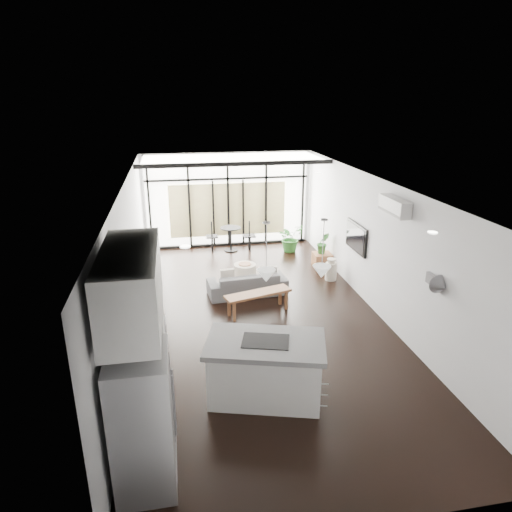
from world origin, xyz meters
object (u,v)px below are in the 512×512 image
object	(u,v)px
island	(265,369)
sofa	(247,280)
tv	(356,237)
console_bench	(258,302)
pouf	(245,273)
fridge	(143,422)
milk_can	(331,269)

from	to	relation	value
island	sofa	world-z (taller)	island
sofa	tv	size ratio (longest dim) A/B	1.64
console_bench	tv	size ratio (longest dim) A/B	1.31
island	pouf	world-z (taller)	island
console_bench	tv	bearing A→B (deg)	1.42
sofa	tv	world-z (taller)	tv
island	tv	size ratio (longest dim) A/B	1.59
island	fridge	size ratio (longest dim) A/B	1.01
console_bench	tv	world-z (taller)	tv
fridge	sofa	size ratio (longest dim) A/B	0.97
fridge	console_bench	distance (m)	4.73
pouf	tv	xyz separation A→B (m)	(2.43, -0.98, 1.08)
sofa	pouf	distance (m)	0.78
sofa	console_bench	xyz separation A→B (m)	(0.07, -0.99, -0.12)
sofa	tv	xyz separation A→B (m)	(2.50, -0.21, 0.95)
fridge	sofa	world-z (taller)	fridge
milk_can	tv	distance (m)	1.26
console_bench	pouf	world-z (taller)	console_bench
island	milk_can	distance (m)	4.98
console_bench	milk_can	world-z (taller)	milk_can
sofa	tv	bearing A→B (deg)	170.27
sofa	console_bench	world-z (taller)	sofa
pouf	milk_can	size ratio (longest dim) A/B	0.99
fridge	pouf	world-z (taller)	fridge
milk_can	island	bearing A→B (deg)	-120.74
pouf	console_bench	bearing A→B (deg)	-90.03
pouf	fridge	bearing A→B (deg)	-109.72
milk_can	tv	bearing A→B (deg)	-65.66
island	tv	xyz separation A→B (m)	(2.85, 3.60, 0.82)
island	console_bench	size ratio (longest dim) A/B	1.22
island	sofa	distance (m)	3.83
island	pouf	bearing A→B (deg)	100.58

